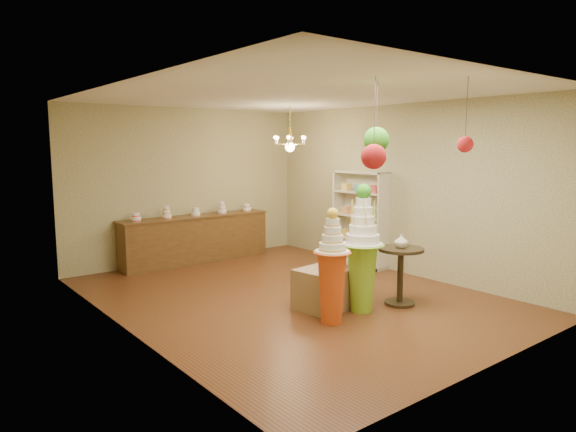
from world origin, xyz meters
TOP-DOWN VIEW (x-y plane):
  - floor at (0.00, 0.00)m, footprint 6.50×6.50m
  - ceiling at (0.00, 0.00)m, footprint 6.50×6.50m
  - wall_back at (0.00, 3.25)m, footprint 5.00×0.04m
  - wall_front at (0.00, -3.25)m, footprint 5.00×0.04m
  - wall_left at (-2.50, 0.00)m, footprint 0.04×6.50m
  - wall_right at (2.50, 0.00)m, footprint 0.04×6.50m
  - pedestal_green at (0.32, -1.17)m, footprint 0.72×0.72m
  - pedestal_orange at (-0.33, -1.26)m, footprint 0.55×0.55m
  - burlap_riser at (-0.05, -0.77)m, footprint 0.70×0.70m
  - sideboard at (0.00, 2.97)m, footprint 3.04×0.54m
  - shelving_unit at (2.34, 0.80)m, footprint 0.33×1.20m
  - round_table at (0.98, -1.30)m, footprint 0.77×0.77m
  - vase at (0.98, -1.30)m, footprint 0.25×0.25m
  - pom_red_left at (-0.50, -2.08)m, footprint 0.28×0.28m
  - pom_green_mid at (-0.18, -1.82)m, footprint 0.30×0.30m
  - pom_red_right at (0.22, -2.73)m, footprint 0.17×0.17m
  - chandelier at (1.20, 1.52)m, footprint 0.80×0.80m

SIDE VIEW (x-z plane):
  - floor at x=0.00m, z-range 0.00..0.00m
  - burlap_riser at x=-0.05m, z-range 0.00..0.57m
  - sideboard at x=0.00m, z-range -0.10..1.06m
  - round_table at x=0.98m, z-range 0.12..0.95m
  - pedestal_orange at x=-0.33m, z-range -0.15..1.35m
  - pedestal_green at x=0.32m, z-range -0.16..1.60m
  - shelving_unit at x=2.34m, z-range 0.00..1.80m
  - vase at x=0.98m, z-range 0.83..1.03m
  - wall_back at x=0.00m, z-range 0.00..3.00m
  - wall_front at x=0.00m, z-range 0.00..3.00m
  - wall_left at x=-2.50m, z-range 0.00..3.00m
  - wall_right at x=2.50m, z-range 0.00..3.00m
  - pom_red_left at x=-0.50m, z-range 1.65..2.64m
  - pom_red_right at x=0.22m, z-range 1.88..2.69m
  - chandelier at x=1.20m, z-range 1.88..2.73m
  - pom_green_mid at x=-0.18m, z-range 1.93..2.74m
  - ceiling at x=0.00m, z-range 3.00..3.00m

